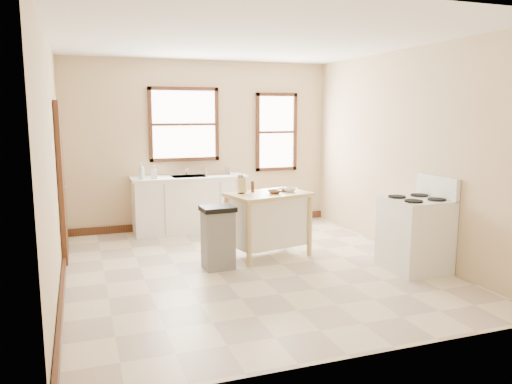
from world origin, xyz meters
The scene contains 23 objects.
floor centered at (0.00, 0.00, 0.00)m, with size 5.00×5.00×0.00m, color #B9A492.
ceiling centered at (0.00, 0.00, 2.80)m, with size 5.00×5.00×0.00m, color white.
wall_back centered at (0.00, 2.50, 1.40)m, with size 4.50×0.04×2.80m, color #CDB687.
wall_left centered at (-2.25, 0.00, 1.40)m, with size 0.04×5.00×2.80m, color #CDB687.
wall_right centered at (2.25, 0.00, 1.40)m, with size 0.04×5.00×2.80m, color #CDB687.
window_main centered at (-0.30, 2.48, 1.75)m, with size 1.17×0.06×1.22m, color #3F1B11, non-canonical shape.
window_side centered at (1.35, 2.48, 1.60)m, with size 0.77×0.06×1.37m, color #3F1B11, non-canonical shape.
door_left centered at (-2.21, 1.30, 1.05)m, with size 0.06×0.90×2.10m, color #3F1B11.
baseboard_back centered at (0.00, 2.47, 0.06)m, with size 4.50×0.04×0.12m, color #3F1B11.
baseboard_left centered at (-2.22, 0.00, 0.06)m, with size 0.04×5.00×0.12m, color #3F1B11.
sink_counter centered at (-0.30, 2.20, 0.46)m, with size 1.86×0.62×0.92m, color white, non-canonical shape.
faucet centered at (-0.30, 2.38, 1.03)m, with size 0.03×0.03×0.22m, color silver.
soap_bottle_a centered at (-1.07, 2.10, 1.05)m, with size 0.10×0.10×0.25m, color #B2B2B2.
soap_bottle_b centered at (-0.87, 2.10, 1.02)m, with size 0.09×0.09×0.20m, color #B2B2B2.
dish_rack centered at (0.16, 2.20, 0.97)m, with size 0.43×0.32×0.11m, color silver, non-canonical shape.
kitchen_island centered at (0.41, 0.43, 0.44)m, with size 1.07×0.68×0.88m, color tan, non-canonical shape.
knife_block centered at (0.05, 0.50, 0.98)m, with size 0.10×0.10×0.20m, color tan, non-canonical shape.
pepper_grinder centered at (0.23, 0.55, 0.95)m, with size 0.04×0.04×0.15m, color #472613.
bowl_a centered at (0.47, 0.36, 0.90)m, with size 0.19×0.19×0.05m, color brown.
bowl_b centered at (0.68, 0.50, 0.90)m, with size 0.16×0.16×0.04m, color brown.
bowl_c centered at (0.72, 0.41, 0.90)m, with size 0.18×0.18×0.06m, color white.
trash_bin centered at (-0.38, 0.12, 0.40)m, with size 0.41×0.34×0.80m, color slate, non-canonical shape.
gas_stove centered at (1.91, -0.75, 0.58)m, with size 0.72×0.73×1.17m, color white, non-canonical shape.
Camera 1 is at (-1.98, -5.77, 1.96)m, focal length 35.00 mm.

